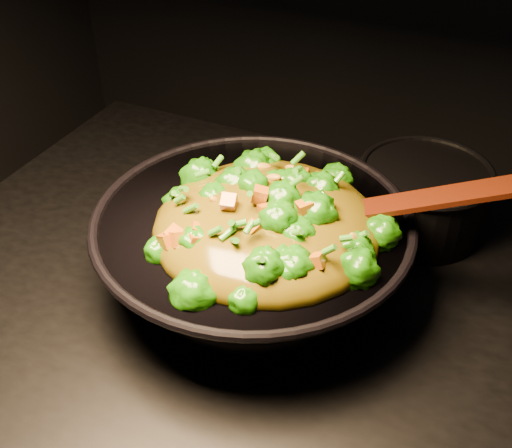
% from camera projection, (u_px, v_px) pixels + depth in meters
% --- Properties ---
extents(wok, '(0.46, 0.46, 0.12)m').
position_uv_depth(wok, '(253.00, 253.00, 0.90)').
color(wok, black).
rests_on(wok, stovetop).
extents(stir_fry, '(0.39, 0.39, 0.10)m').
position_uv_depth(stir_fry, '(267.00, 199.00, 0.81)').
color(stir_fry, '#1E6A07').
rests_on(stir_fry, wok).
extents(spatula, '(0.26, 0.08, 0.11)m').
position_uv_depth(spatula, '(403.00, 203.00, 0.82)').
color(spatula, '#3C1608').
rests_on(spatula, wok).
extents(back_pot, '(0.23, 0.23, 0.11)m').
position_uv_depth(back_pot, '(422.00, 198.00, 1.01)').
color(back_pot, black).
rests_on(back_pot, stovetop).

